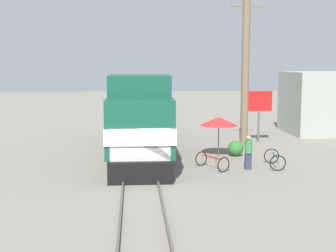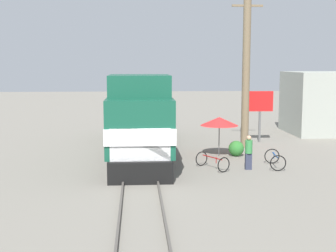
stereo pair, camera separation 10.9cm
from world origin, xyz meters
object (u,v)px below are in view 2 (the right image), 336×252
(utility_pole, at_px, (246,67))
(person_bystander, at_px, (249,151))
(bicycle, at_px, (275,159))
(vendor_umbrella, at_px, (219,121))
(locomotive, at_px, (139,120))
(bicycle_spare, at_px, (212,161))
(billboard_sign, at_px, (260,105))

(utility_pole, bearing_deg, person_bystander, -101.33)
(utility_pole, distance_m, bicycle, 6.89)
(vendor_umbrella, relative_size, person_bystander, 1.31)
(locomotive, bearing_deg, utility_pole, 11.32)
(utility_pole, bearing_deg, bicycle_spare, -117.12)
(bicycle_spare, bearing_deg, billboard_sign, 30.77)
(person_bystander, height_order, bicycle, person_bystander)
(vendor_umbrella, height_order, person_bystander, vendor_umbrella)
(locomotive, height_order, vendor_umbrella, locomotive)
(utility_pole, xyz_separation_m, vendor_umbrella, (-1.97, -2.47, -2.84))
(billboard_sign, bearing_deg, locomotive, -157.83)
(billboard_sign, height_order, bicycle_spare, billboard_sign)
(bicycle, relative_size, bicycle_spare, 0.96)
(person_bystander, distance_m, bicycle_spare, 1.77)
(billboard_sign, bearing_deg, person_bystander, -108.48)
(billboard_sign, xyz_separation_m, bicycle_spare, (-4.22, -7.39, -2.00))
(person_bystander, bearing_deg, vendor_umbrella, 104.11)
(locomotive, bearing_deg, bicycle, -32.26)
(bicycle, xyz_separation_m, bicycle_spare, (-3.07, -0.18, -0.02))
(locomotive, relative_size, bicycle, 8.46)
(person_bystander, xyz_separation_m, bicycle_spare, (-1.68, 0.21, -0.51))
(billboard_sign, relative_size, bicycle, 1.83)
(bicycle_spare, bearing_deg, vendor_umbrella, 44.81)
(vendor_umbrella, xyz_separation_m, billboard_sign, (3.36, 4.34, 0.47))
(bicycle_spare, bearing_deg, bicycle, -26.08)
(locomotive, xyz_separation_m, vendor_umbrella, (4.28, -1.22, 0.03))
(bicycle_spare, bearing_deg, utility_pole, 33.40)
(locomotive, bearing_deg, person_bystander, -41.38)
(locomotive, height_order, billboard_sign, locomotive)
(billboard_sign, distance_m, person_bystander, 8.16)
(locomotive, bearing_deg, billboard_sign, 22.17)
(locomotive, xyz_separation_m, billboard_sign, (7.64, 3.11, 0.50))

